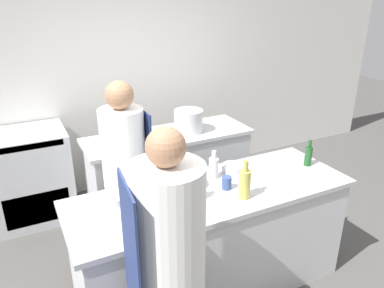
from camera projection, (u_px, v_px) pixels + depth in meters
The scene contains 18 objects.
ground_plane at pixel (211, 284), 3.16m from camera, with size 16.00×16.00×0.00m, color #4C4947.
wall_back at pixel (124, 73), 4.38m from camera, with size 8.00×0.06×2.80m.
prep_counter at pixel (212, 240), 2.99m from camera, with size 2.19×0.76×0.90m.
pass_counter at pixel (169, 173), 4.09m from camera, with size 1.76×0.61×0.90m.
oven_range at pixel (32, 176), 3.93m from camera, with size 0.78×0.64×0.98m.
chef_at_prep_near at pixel (169, 279), 2.01m from camera, with size 0.41×0.39×1.73m.
chef_at_stove at pixel (126, 177), 3.17m from camera, with size 0.37×0.36×1.66m.
bottle_olive_oil at pixel (308, 155), 3.19m from camera, with size 0.06×0.06×0.23m.
bottle_vinegar at pixel (245, 183), 2.68m from camera, with size 0.08×0.08×0.30m.
bottle_wine at pixel (192, 188), 2.64m from camera, with size 0.09×0.09×0.26m.
bottle_cooking_oil at pixel (214, 167), 2.97m from camera, with size 0.08×0.08×0.23m.
bowl_mixing_large at pixel (188, 182), 2.88m from camera, with size 0.27×0.27×0.06m.
bowl_prep_small at pixel (112, 200), 2.64m from camera, with size 0.17×0.17×0.05m.
bowl_ceramic_blue at pixel (233, 169), 3.09m from camera, with size 0.19×0.19×0.06m.
bowl_wooden_salad at pixel (146, 204), 2.59m from camera, with size 0.26×0.26×0.05m.
cup at pixel (227, 183), 2.82m from camera, with size 0.07×0.07×0.10m.
cutting_board at pixel (298, 177), 3.00m from camera, with size 0.37×0.21×0.01m.
stockpot at pixel (189, 121), 3.94m from camera, with size 0.30×0.30×0.24m.
Camera 1 is at (-1.26, -2.13, 2.30)m, focal length 35.00 mm.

